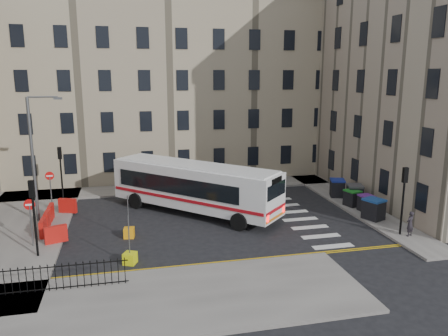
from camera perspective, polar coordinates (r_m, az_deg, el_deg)
name	(u,v)px	position (r m, az deg, el deg)	size (l,w,h in m)	color
ground	(238,218)	(29.76, 1.84, -6.53)	(120.00, 120.00, 0.00)	black
pavement_north	(142,190)	(37.10, -10.60, -2.79)	(36.00, 3.20, 0.15)	slate
pavement_east	(333,193)	(36.45, 14.04, -3.22)	(2.40, 26.00, 0.15)	slate
pavement_west	(19,228)	(30.57, -25.22, -7.08)	(6.00, 22.00, 0.15)	slate
pavement_sw	(138,303)	(19.70, -11.16, -16.90)	(20.00, 6.00, 0.15)	slate
terrace_north	(125,84)	(42.74, -12.84, 10.70)	(38.30, 10.80, 17.20)	tan
corner_east	(444,73)	(41.53, 26.76, 11.05)	(17.80, 24.30, 19.20)	gray
traffic_light_east	(404,190)	(27.70, 22.43, -2.73)	(0.28, 0.22, 4.10)	black
traffic_light_nw	(61,165)	(34.73, -20.56, 0.33)	(0.28, 0.22, 4.10)	black
traffic_light_sw	(33,206)	(24.66, -23.65, -4.62)	(0.28, 0.22, 4.10)	black
streetlamp	(33,158)	(30.26, -23.72, 1.23)	(0.50, 0.22, 8.14)	#595B5E
no_entry_north	(50,182)	(33.04, -21.76, -1.76)	(0.60, 0.08, 3.00)	#595B5E
no_entry_south	(30,213)	(26.39, -23.99, -5.37)	(0.60, 0.08, 3.00)	#595B5E
roadworks_barriers	(53,219)	(29.51, -21.41, -6.24)	(1.66, 6.26, 1.00)	red
iron_railings	(37,279)	(21.38, -23.18, -13.23)	(7.80, 0.04, 1.20)	black
bus	(194,186)	(30.31, -3.93, -2.32)	(10.85, 10.81, 3.40)	white
wheelie_bin_a	(374,209)	(30.49, 18.95, -5.08)	(1.48, 1.56, 1.37)	black
wheelie_bin_b	(366,203)	(32.10, 18.09, -4.38)	(0.99, 1.12, 1.15)	black
wheelie_bin_c	(352,198)	(33.06, 16.40, -3.77)	(1.15, 1.25, 1.16)	black
wheelie_bin_d	(355,194)	(33.79, 16.70, -3.25)	(1.41, 1.52, 1.38)	black
wheelie_bin_e	(337,188)	(35.21, 14.57, -2.52)	(1.41, 1.50, 1.35)	black
pedestrian	(410,224)	(28.16, 23.12, -6.71)	(0.55, 0.36, 1.52)	black
bollard_yellow	(129,233)	(26.86, -12.29, -8.26)	(0.60, 0.60, 0.60)	orange
bollard_chevron	(130,258)	(23.38, -12.18, -11.45)	(0.60, 0.60, 0.60)	#DAE00D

